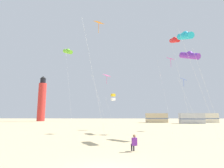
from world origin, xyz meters
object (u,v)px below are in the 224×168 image
(lighthouse_distant, at_px, (42,100))
(rv_van_tan, at_px, (157,118))
(kite_diamond_rainbow, at_px, (106,77))
(kite_diamond_orange, at_px, (98,27))
(rv_van_cream, at_px, (206,118))
(kite_tube_violet, at_px, (190,55))
(kite_diamond_blue, at_px, (184,81))
(kite_tube_cyan, at_px, (185,36))
(rv_van_silver, at_px, (192,118))
(kite_flyer_standing, at_px, (134,142))
(kite_diamond_magenta, at_px, (170,62))
(kite_box_gold, at_px, (113,97))
(kite_tube_scarlet, at_px, (175,40))
(kite_tube_lime, at_px, (68,51))

(lighthouse_distant, bearing_deg, rv_van_tan, -15.09)
(kite_diamond_rainbow, height_order, kite_diamond_orange, kite_diamond_orange)
(lighthouse_distant, xyz_separation_m, rv_van_cream, (54.92, -10.75, -6.45))
(kite_diamond_orange, height_order, kite_tube_violet, kite_diamond_orange)
(kite_diamond_blue, distance_m, kite_tube_cyan, 11.85)
(lighthouse_distant, xyz_separation_m, rv_van_silver, (48.31, -16.13, -6.45))
(kite_diamond_blue, relative_size, kite_tube_cyan, 0.73)
(kite_diamond_blue, distance_m, kite_diamond_orange, 17.64)
(kite_diamond_orange, bearing_deg, kite_tube_violet, 11.07)
(kite_diamond_orange, relative_size, rv_van_cream, 1.94)
(kite_flyer_standing, height_order, rv_van_silver, rv_van_silver)
(rv_van_tan, bearing_deg, kite_diamond_magenta, -98.12)
(kite_flyer_standing, height_order, kite_box_gold, kite_box_gold)
(kite_flyer_standing, xyz_separation_m, kite_tube_scarlet, (7.82, 13.53, 13.14))
(rv_van_tan, distance_m, rv_van_silver, 9.97)
(kite_tube_lime, distance_m, rv_van_cream, 45.93)
(kite_diamond_magenta, bearing_deg, rv_van_tan, 81.52)
(kite_diamond_magenta, distance_m, kite_tube_lime, 17.42)
(rv_van_cream, bearing_deg, kite_diamond_blue, -121.02)
(kite_tube_scarlet, xyz_separation_m, rv_van_tan, (3.36, 29.97, -12.36))
(kite_diamond_blue, height_order, kite_tube_violet, kite_tube_violet)
(lighthouse_distant, bearing_deg, kite_box_gold, -53.59)
(kite_diamond_rainbow, xyz_separation_m, kite_tube_scarlet, (10.39, 1.16, 6.04))
(kite_diamond_magenta, height_order, rv_van_tan, kite_diamond_magenta)
(kite_box_gold, height_order, rv_van_cream, kite_box_gold)
(kite_tube_violet, bearing_deg, kite_diamond_orange, -168.93)
(kite_tube_scarlet, height_order, rv_van_tan, kite_tube_scarlet)
(kite_tube_lime, height_order, kite_tube_scarlet, kite_tube_scarlet)
(kite_diamond_rainbow, height_order, rv_van_tan, kite_diamond_rainbow)
(kite_tube_lime, xyz_separation_m, lighthouse_distant, (-19.06, 36.77, -5.62))
(kite_tube_lime, relative_size, kite_tube_scarlet, 0.98)
(lighthouse_distant, xyz_separation_m, rv_van_tan, (39.90, -10.76, -6.45))
(kite_tube_lime, distance_m, kite_tube_scarlet, 17.93)
(kite_diamond_rainbow, xyz_separation_m, rv_van_cream, (28.77, 31.13, -6.32))
(kite_diamond_blue, height_order, kite_box_gold, kite_diamond_blue)
(kite_diamond_magenta, xyz_separation_m, lighthouse_distant, (-35.21, 42.23, -2.05))
(kite_flyer_standing, bearing_deg, kite_diamond_blue, -137.73)
(kite_diamond_blue, xyz_separation_m, rv_van_cream, (16.32, 27.17, -6.49))
(kite_flyer_standing, xyz_separation_m, kite_diamond_blue, (9.88, 16.33, 7.27))
(kite_diamond_orange, bearing_deg, kite_tube_lime, 117.76)
(kite_tube_cyan, distance_m, kite_diamond_orange, 9.35)
(kite_diamond_blue, distance_m, rv_van_cream, 32.36)
(kite_diamond_magenta, bearing_deg, kite_tube_lime, 161.32)
(lighthouse_distant, relative_size, rv_van_tan, 2.60)
(kite_tube_cyan, height_order, kite_tube_violet, kite_tube_cyan)
(rv_van_tan, bearing_deg, kite_tube_cyan, -97.08)
(lighthouse_distant, bearing_deg, kite_tube_violet, -52.78)
(kite_tube_violet, height_order, rv_van_tan, kite_tube_violet)
(kite_diamond_rainbow, distance_m, lighthouse_distant, 49.38)
(kite_diamond_blue, bearing_deg, kite_diamond_magenta, -128.17)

